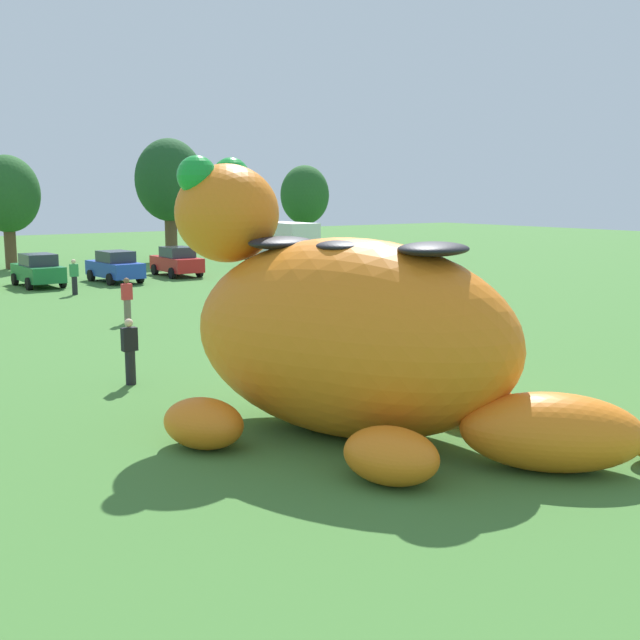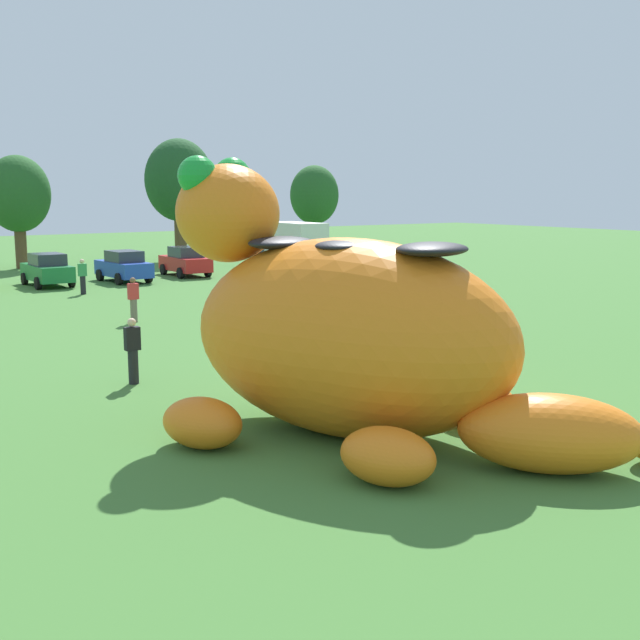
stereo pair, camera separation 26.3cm
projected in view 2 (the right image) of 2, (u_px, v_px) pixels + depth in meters
name	position (u px, v px, depth m)	size (l,w,h in m)	color
ground_plane	(386.00, 415.00, 17.24)	(160.00, 160.00, 0.00)	#427533
giant_inflatable_creature	(349.00, 334.00, 15.60)	(8.58, 9.70, 5.64)	orange
car_green	(47.00, 270.00, 40.86)	(1.98, 4.12, 1.72)	#1E7238
car_blue	(124.00, 266.00, 42.78)	(2.13, 4.20, 1.72)	#2347B7
car_red	(185.00, 261.00, 45.88)	(2.00, 4.13, 1.72)	red
box_truck	(290.00, 243.00, 51.02)	(2.43, 6.44, 2.95)	#333842
tree_mid_left	(18.00, 195.00, 49.76)	(4.07, 4.07, 7.22)	brown
tree_centre_left	(179.00, 181.00, 55.74)	(4.88, 4.88, 8.66)	brown
tree_centre	(314.00, 196.00, 63.50)	(3.97, 3.97, 7.04)	brown
spectator_near_inflatable	(83.00, 277.00, 37.58)	(0.38, 0.26, 1.71)	black
spectator_mid_field	(133.00, 351.00, 19.96)	(0.38, 0.26, 1.71)	black
spectator_by_cars	(133.00, 300.00, 29.44)	(0.38, 0.26, 1.71)	#726656
spectator_wandering	(279.00, 266.00, 43.07)	(0.38, 0.26, 1.71)	#726656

